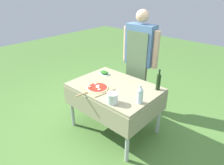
{
  "coord_description": "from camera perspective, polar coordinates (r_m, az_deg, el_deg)",
  "views": [
    {
      "loc": [
        1.64,
        -1.86,
        2.03
      ],
      "look_at": [
        -0.05,
        0.0,
        0.78
      ],
      "focal_mm": 32.0,
      "sensor_mm": 36.0,
      "label": 1
    }
  ],
  "objects": [
    {
      "name": "mixing_tub",
      "position": [
        2.38,
        0.14,
        -4.49
      ],
      "size": [
        0.13,
        0.13,
        0.13
      ],
      "primitive_type": "cylinder",
      "color": "silver",
      "rests_on": "prep_table"
    },
    {
      "name": "prep_table",
      "position": [
        2.84,
        0.69,
        -2.76
      ],
      "size": [
        1.21,
        0.88,
        0.74
      ],
      "color": "gray",
      "rests_on": "ground"
    },
    {
      "name": "ground_plane",
      "position": [
        3.2,
        0.63,
        -12.89
      ],
      "size": [
        12.0,
        12.0,
        0.0
      ],
      "primitive_type": "plane",
      "color": "#517F38"
    },
    {
      "name": "oil_bottle",
      "position": [
        2.72,
        13.12,
        0.22
      ],
      "size": [
        0.06,
        0.06,
        0.29
      ],
      "color": "black",
      "rests_on": "prep_table"
    },
    {
      "name": "herb_container",
      "position": [
        3.16,
        -2.24,
        2.83
      ],
      "size": [
        0.18,
        0.12,
        0.05
      ],
      "rotation": [
        0.0,
        0.0,
        -0.03
      ],
      "color": "silver",
      "rests_on": "prep_table"
    },
    {
      "name": "person_cook",
      "position": [
        3.25,
        7.95,
        7.78
      ],
      "size": [
        0.64,
        0.23,
        1.7
      ],
      "rotation": [
        0.0,
        0.0,
        3.19
      ],
      "color": "#70604C",
      "rests_on": "ground"
    },
    {
      "name": "pizza_on_peel",
      "position": [
        2.72,
        -4.29,
        -1.6
      ],
      "size": [
        0.39,
        0.53,
        0.05
      ],
      "rotation": [
        0.0,
        0.0,
        -0.14
      ],
      "color": "tan",
      "rests_on": "prep_table"
    },
    {
      "name": "water_bottle",
      "position": [
        2.38,
        8.03,
        -3.47
      ],
      "size": [
        0.08,
        0.08,
        0.24
      ],
      "color": "silver",
      "rests_on": "prep_table"
    }
  ]
}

